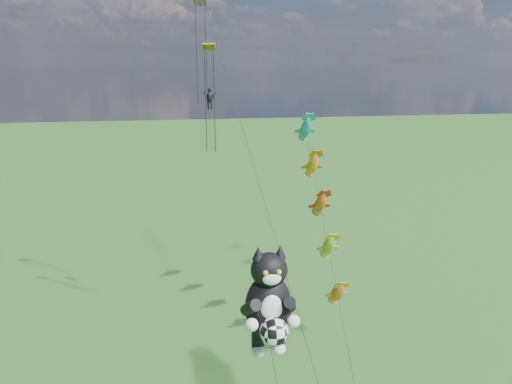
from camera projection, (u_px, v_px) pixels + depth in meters
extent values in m
ellipsoid|color=black|center=(268.00, 307.00, 23.71)|extent=(2.67, 2.39, 3.28)
ellipsoid|color=black|center=(269.00, 270.00, 23.12)|extent=(2.11, 1.99, 1.66)
cone|color=black|center=(258.00, 253.00, 22.81)|extent=(0.71, 0.71, 0.62)
cone|color=black|center=(280.00, 252.00, 22.97)|extent=(0.71, 0.71, 0.62)
ellipsoid|color=white|center=(272.00, 279.00, 22.52)|extent=(0.95, 0.65, 0.60)
ellipsoid|color=white|center=(272.00, 309.00, 22.90)|extent=(1.09, 0.65, 1.35)
sphere|color=gold|center=(265.00, 273.00, 22.31)|extent=(0.25, 0.25, 0.25)
sphere|color=gold|center=(279.00, 272.00, 22.41)|extent=(0.25, 0.25, 0.25)
sphere|color=white|center=(252.00, 325.00, 22.60)|extent=(0.62, 0.62, 0.62)
sphere|color=white|center=(294.00, 321.00, 22.91)|extent=(0.62, 0.62, 0.62)
sphere|color=white|center=(258.00, 351.00, 24.05)|extent=(0.66, 0.66, 0.66)
sphere|color=white|center=(279.00, 349.00, 24.21)|extent=(0.66, 0.66, 0.66)
sphere|color=white|center=(274.00, 332.00, 22.52)|extent=(1.31, 1.31, 1.31)
cylinder|color=black|center=(323.00, 222.00, 34.86)|extent=(0.04, 15.83, 17.10)
ellipsoid|color=red|center=(337.00, 293.00, 32.51)|extent=(0.77, 2.12, 2.20)
ellipsoid|color=green|center=(328.00, 247.00, 34.00)|extent=(0.77, 2.12, 2.20)
ellipsoid|color=orange|center=(320.00, 204.00, 35.50)|extent=(0.77, 2.12, 2.20)
ellipsoid|color=yellow|center=(312.00, 165.00, 37.00)|extent=(0.77, 2.12, 2.20)
ellipsoid|color=#1977BF|center=(306.00, 129.00, 38.50)|extent=(0.77, 2.12, 2.20)
cylinder|color=black|center=(257.00, 177.00, 31.51)|extent=(5.60, 16.17, 24.64)
cube|color=#2B9311|center=(209.00, 46.00, 33.74)|extent=(0.95, 0.62, 0.48)
cylinder|color=black|center=(206.00, 102.00, 34.64)|extent=(0.08, 0.08, 7.36)
cylinder|color=black|center=(215.00, 101.00, 34.73)|extent=(0.08, 0.08, 7.36)
cube|color=blue|center=(200.00, 1.00, 35.87)|extent=(1.10, 0.78, 0.64)
cylinder|color=black|center=(197.00, 55.00, 36.78)|extent=(0.08, 0.08, 7.54)
cylinder|color=black|center=(207.00, 55.00, 36.89)|extent=(0.08, 0.08, 7.54)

